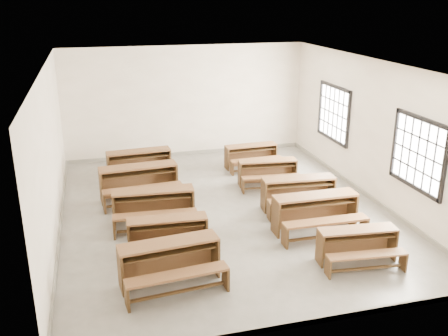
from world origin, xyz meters
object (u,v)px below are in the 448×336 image
object	(u,v)px
desk_set_6	(316,211)
desk_set_7	(299,191)
desk_set_1	(168,233)
desk_set_2	(154,204)
desk_set_0	(170,260)
desk_set_5	(358,243)
desk_set_8	(268,171)
desk_set_9	(251,154)
desk_set_4	(139,162)
desk_set_3	(139,180)

from	to	relation	value
desk_set_6	desk_set_7	xyz separation A→B (m)	(0.11, 1.11, -0.02)
desk_set_1	desk_set_2	size ratio (longest dim) A/B	0.88
desk_set_0	desk_set_5	distance (m)	3.34
desk_set_2	desk_set_8	size ratio (longest dim) A/B	1.13
desk_set_8	desk_set_9	distance (m)	1.39
desk_set_6	desk_set_4	bearing A→B (deg)	127.97
desk_set_6	desk_set_9	world-z (taller)	desk_set_6
desk_set_6	desk_set_8	size ratio (longest dim) A/B	1.13
desk_set_3	desk_set_6	distance (m)	4.17
desk_set_3	desk_set_5	size ratio (longest dim) A/B	1.25
desk_set_4	desk_set_2	bearing A→B (deg)	-93.88
desk_set_6	desk_set_7	bearing A→B (deg)	84.89
desk_set_6	desk_set_7	world-z (taller)	desk_set_6
desk_set_2	desk_set_8	world-z (taller)	desk_set_2
desk_set_1	desk_set_4	distance (m)	4.11
desk_set_1	desk_set_5	distance (m)	3.44
desk_set_1	desk_set_2	bearing A→B (deg)	97.90
desk_set_1	desk_set_6	distance (m)	3.01
desk_set_7	desk_set_2	bearing A→B (deg)	-176.47
desk_set_7	desk_set_1	bearing A→B (deg)	-154.47
desk_set_3	desk_set_9	world-z (taller)	desk_set_3
desk_set_0	desk_set_6	world-z (taller)	desk_set_6
desk_set_2	desk_set_9	world-z (taller)	desk_set_2
desk_set_5	desk_set_2	bearing A→B (deg)	148.30
desk_set_2	desk_set_7	xyz separation A→B (m)	(3.21, -0.06, -0.01)
desk_set_1	desk_set_9	bearing A→B (deg)	57.97
desk_set_5	desk_set_8	bearing A→B (deg)	99.17
desk_set_0	desk_set_5	world-z (taller)	desk_set_0
desk_set_2	desk_set_3	xyz separation A→B (m)	(-0.15, 1.44, 0.03)
desk_set_0	desk_set_2	size ratio (longest dim) A/B	1.00
desk_set_0	desk_set_4	world-z (taller)	desk_set_0
desk_set_1	desk_set_9	world-z (taller)	desk_set_1
desk_set_7	desk_set_9	size ratio (longest dim) A/B	1.15
desk_set_0	desk_set_1	xyz separation A→B (m)	(0.13, 1.08, -0.05)
desk_set_8	desk_set_6	bearing A→B (deg)	-82.41
desk_set_7	desk_set_9	world-z (taller)	desk_set_7
desk_set_0	desk_set_3	size ratio (longest dim) A/B	0.94
desk_set_6	desk_set_8	xyz separation A→B (m)	(-0.06, 2.68, -0.07)
desk_set_5	desk_set_9	distance (m)	5.40
desk_set_1	desk_set_7	world-z (taller)	desk_set_7
desk_set_3	desk_set_8	world-z (taller)	desk_set_3
desk_set_2	desk_set_8	distance (m)	3.39
desk_set_1	desk_set_9	distance (m)	5.10
desk_set_7	desk_set_8	xyz separation A→B (m)	(-0.17, 1.57, -0.04)
desk_set_2	desk_set_9	distance (m)	4.21
desk_set_0	desk_set_9	distance (m)	6.08
desk_set_9	desk_set_2	bearing A→B (deg)	-139.11
desk_set_7	desk_set_0	bearing A→B (deg)	-140.36
desk_set_1	desk_set_0	bearing A→B (deg)	-93.35
desk_set_4	desk_set_1	bearing A→B (deg)	-92.55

